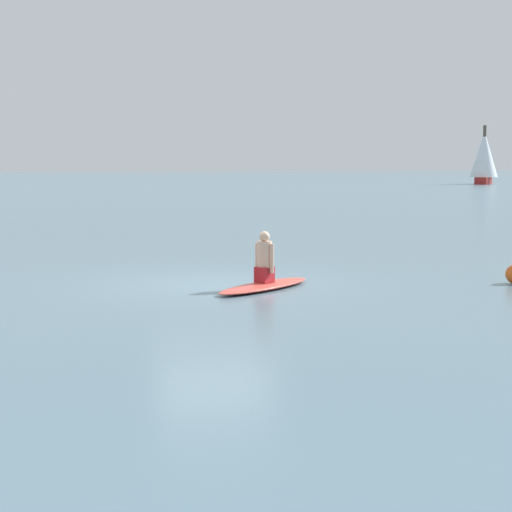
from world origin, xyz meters
TOP-DOWN VIEW (x-y plane):
  - ground_plane at (0.00, 0.00)m, footprint 400.00×400.00m
  - surfboard at (-0.84, 0.91)m, footprint 2.74×2.29m
  - person_paddler at (-0.84, 0.91)m, footprint 0.45×0.44m
  - sailboat_near_left at (-49.84, -70.65)m, footprint 4.52×4.52m

SIDE VIEW (x-z plane):
  - ground_plane at x=0.00m, z-range 0.00..0.00m
  - surfboard at x=-0.84m, z-range 0.00..0.14m
  - person_paddler at x=-0.84m, z-range 0.09..1.15m
  - sailboat_near_left at x=-49.84m, z-range -0.20..6.60m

